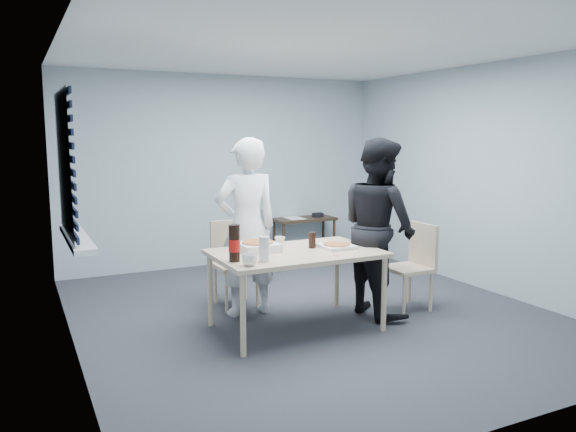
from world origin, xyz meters
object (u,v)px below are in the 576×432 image
side_table (304,223)px  backpack (259,225)px  stool (259,248)px  person_black (378,227)px  chair_right (415,260)px  mug_b (280,242)px  person_white (247,227)px  dining_table (296,258)px  chair_far (233,256)px  mug_a (250,260)px  soda_bottle (234,244)px

side_table → backpack: bearing=-148.1°
stool → person_black: bearing=-76.7°
chair_right → stool: (-0.89, 2.01, -0.16)m
side_table → mug_b: (-1.50, -2.33, 0.26)m
side_table → backpack: 1.16m
person_black → person_white: bearing=65.4°
dining_table → chair_far: size_ratio=1.70×
backpack → dining_table: bearing=-98.9°
mug_a → side_table: bearing=55.0°
chair_far → person_white: person_white is taller
stool → side_table: bearing=31.4°
chair_far → stool: 1.26m
person_white → stool: 1.68m
dining_table → mug_b: mug_b is taller
person_white → soda_bottle: bearing=61.0°
person_white → backpack: 1.60m
person_black → backpack: person_black is taller
side_table → mug_a: size_ratio=7.33×
chair_far → person_black: 1.57m
chair_far → chair_right: (1.63, -0.99, 0.00)m
mug_a → person_black: bearing=14.3°
person_white → soda_bottle: person_white is taller
backpack → soda_bottle: 2.43m
chair_right → person_white: bearing=159.9°
backpack → mug_a: size_ratio=3.19×
person_white → backpack: (0.73, 1.40, -0.24)m
dining_table → backpack: (0.48, 2.00, -0.03)m
chair_right → soda_bottle: soda_bottle is taller
mug_a → person_white: bearing=69.3°
person_black → chair_right: bearing=-96.1°
chair_right → person_black: size_ratio=0.50×
chair_far → backpack: bearing=53.9°
person_black → dining_table: bearing=93.1°
mug_a → mug_b: size_ratio=1.23×
chair_far → mug_a: 1.41m
person_white → person_black: same height
chair_far → mug_b: chair_far is taller
side_table → mug_b: mug_b is taller
chair_right → person_black: (-0.43, 0.05, 0.37)m
backpack → soda_bottle: soda_bottle is taller
chair_right → mug_b: (-1.42, 0.27, 0.27)m
chair_far → soda_bottle: 1.26m
dining_table → side_table: (1.46, 2.61, -0.15)m
chair_right → stool: 2.20m
dining_table → mug_b: 0.30m
dining_table → person_black: 0.97m
chair_far → person_black: (1.20, -0.94, 0.37)m
side_table → soda_bottle: bearing=-127.6°
chair_right → mug_a: chair_right is taller
person_black → mug_b: 1.02m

